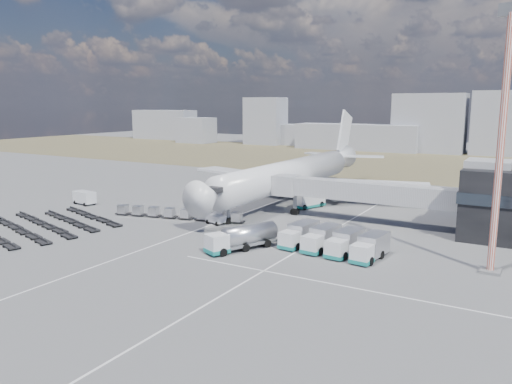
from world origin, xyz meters
The scene contains 14 objects.
ground centered at (0.00, 0.00, 0.00)m, with size 420.00×420.00×0.00m, color #565659.
grass_strip centered at (0.00, 110.00, 0.01)m, with size 420.00×90.00×0.01m, color brown.
lane_markings centered at (9.77, 3.00, 0.01)m, with size 47.12×110.00×0.01m.
jet_bridge centered at (15.90, 20.42, 5.05)m, with size 30.30×3.80×7.05m.
airliner centered at (0.00, 32.38, 5.29)m, with size 51.59×64.53×17.62m.
skyline centered at (2.30, 150.47, 8.84)m, with size 289.33×27.43×23.68m.
fuel_tanker centered at (9.33, -2.02, 1.63)m, with size 6.47×10.24×3.26m.
pushback_tug centered at (-1.72, 8.00, 0.70)m, with size 3.08×1.73×1.41m, color silver.
utility_van centered at (-32.34, 8.40, 1.25)m, with size 4.77×2.16×2.51m, color silver.
catering_truck centered at (5.98, 27.21, 1.43)m, with size 4.46×6.59×2.80m.
service_trucks_near centered at (20.11, 2.91, 1.52)m, with size 13.32×8.33×2.81m.
uld_row centered at (-9.21, 7.71, 0.94)m, with size 22.88×6.70×1.56m.
baggage_dollies centered at (-24.40, -7.03, 0.34)m, with size 24.91×22.52×0.68m.
floodlight_mast centered at (38.53, 4.50, 14.69)m, with size 2.78×2.26×29.32m.
Camera 1 is at (42.71, -55.79, 18.92)m, focal length 35.00 mm.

